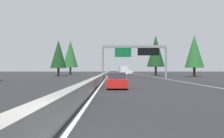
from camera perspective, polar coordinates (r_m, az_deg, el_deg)
The scene contains 14 objects.
ground_plane at distance 64.42m, azimuth -1.36°, elevation -1.78°, with size 320.00×320.00×0.00m, color #262628.
median_barrier at distance 84.41m, azimuth -1.26°, elevation -1.11°, with size 180.00×0.56×0.90m, color gray.
shoulder_stripe_right at distance 75.08m, azimuth 7.64°, elevation -1.55°, with size 160.00×0.16×0.01m, color silver.
shoulder_stripe_median at distance 74.41m, azimuth -1.00°, elevation -1.57°, with size 160.00×0.16×0.01m, color silver.
sign_gantry_overhead at distance 40.60m, azimuth 6.43°, elevation 4.66°, with size 0.50×12.68×6.51m.
sedan_mid_left at distance 19.32m, azimuth 1.27°, elevation -3.27°, with size 4.40×1.80×1.47m.
sedan_far_right at distance 37.40m, azimuth 0.34°, elevation -1.82°, with size 4.40×1.80×1.47m.
bus_far_center at distance 74.09m, azimuth 3.13°, elevation -0.25°, with size 11.50×2.55×3.10m.
minivan_mid_right at distance 85.01m, azimuth 4.87°, elevation -0.77°, with size 5.00×1.95×1.69m.
pickup_near_right at distance 129.27m, azimuth 3.29°, elevation -0.61°, with size 5.60×2.00×1.86m.
conifer_right_near at distance 56.03m, azimuth 21.72°, elevation 4.56°, with size 4.63×4.63×10.51m.
conifer_right_mid at distance 65.99m, azimuth 11.96°, elevation 4.82°, with size 5.46×5.46×12.41m.
conifer_left_near at distance 60.41m, azimuth -14.54°, elevation 4.02°, with size 4.49×4.49×10.21m.
conifer_left_mid at distance 75.81m, azimuth -11.39°, elevation 4.10°, with size 5.40×5.40×12.27m.
Camera 1 is at (-4.38, -1.45, 1.69)m, focal length 33.18 mm.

